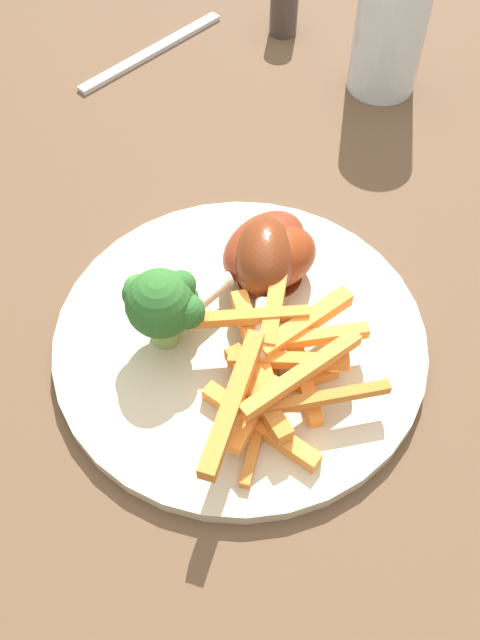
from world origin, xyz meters
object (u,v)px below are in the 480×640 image
(broccoli_floret_middle, at_px, (160,301))
(chicken_drumstick_far, at_px, (268,261))
(chicken_drumstick_extra, at_px, (264,263))
(water_glass, at_px, (390,28))
(broccoli_floret_front, at_px, (162,303))
(pepper_shaker, at_px, (284,12))
(carrot_fries_pile, at_px, (273,371))
(chicken_drumstick_near, at_px, (260,251))
(fork, at_px, (152,52))
(dinner_plate, at_px, (240,340))
(dining_table, at_px, (279,354))

(broccoli_floret_middle, distance_m, chicken_drumstick_far, 0.09)
(chicken_drumstick_extra, bearing_deg, water_glass, 153.61)
(broccoli_floret_front, relative_size, broccoli_floret_middle, 1.10)
(chicken_drumstick_extra, height_order, pepper_shaker, chicken_drumstick_extra)
(carrot_fries_pile, xyz_separation_m, chicken_drumstick_near, (-0.11, -0.00, 0.00))
(broccoli_floret_middle, bearing_deg, fork, -175.76)
(dinner_plate, distance_m, broccoli_floret_front, 0.07)
(water_glass, bearing_deg, fork, -104.48)
(chicken_drumstick_far, bearing_deg, fork, -161.62)
(dining_table, height_order, water_glass, water_glass)
(broccoli_floret_front, relative_size, chicken_drumstick_far, 0.56)
(water_glass, bearing_deg, pepper_shaker, -135.96)
(broccoli_floret_front, height_order, chicken_drumstick_extra, broccoli_floret_front)
(broccoli_floret_front, bearing_deg, chicken_drumstick_extra, 122.96)
(carrot_fries_pile, relative_size, pepper_shaker, 3.36)
(chicken_drumstick_near, bearing_deg, dining_table, 98.23)
(chicken_drumstick_near, distance_m, water_glass, 0.28)
(dining_table, xyz_separation_m, chicken_drumstick_near, (0.00, -0.02, 0.15))
(fork, distance_m, water_glass, 0.25)
(broccoli_floret_middle, distance_m, fork, 0.37)
(fork, bearing_deg, broccoli_floret_middle, -129.44)
(broccoli_floret_middle, bearing_deg, broccoli_floret_front, 25.21)
(broccoli_floret_middle, bearing_deg, chicken_drumstick_near, 129.62)
(dining_table, bearing_deg, broccoli_floret_middle, -56.25)
(fork, relative_size, water_glass, 1.50)
(chicken_drumstick_far, bearing_deg, carrot_fries_pile, -0.79)
(broccoli_floret_middle, height_order, water_glass, water_glass)
(chicken_drumstick_far, xyz_separation_m, fork, (-0.32, -0.11, -0.03))
(chicken_drumstick_far, bearing_deg, chicken_drumstick_extra, -29.51)
(dinner_plate, xyz_separation_m, broccoli_floret_middle, (-0.00, -0.06, 0.05))
(chicken_drumstick_near, bearing_deg, fork, -162.07)
(chicken_drumstick_far, relative_size, pepper_shaker, 2.53)
(dinner_plate, relative_size, chicken_drumstick_extra, 2.17)
(fork, relative_size, pepper_shaker, 3.96)
(dining_table, distance_m, chicken_drumstick_near, 0.16)
(dinner_plate, distance_m, chicken_drumstick_far, 0.06)
(pepper_shaker, bearing_deg, fork, -75.86)
(dinner_plate, bearing_deg, fork, -167.46)
(dinner_plate, xyz_separation_m, chicken_drumstick_far, (-0.05, 0.02, 0.03))
(carrot_fries_pile, relative_size, fork, 0.85)
(dinner_plate, relative_size, broccoli_floret_front, 4.11)
(chicken_drumstick_extra, xyz_separation_m, pepper_shaker, (-0.36, 0.04, -0.01))
(fork, bearing_deg, broccoli_floret_front, -129.21)
(dinner_plate, height_order, chicken_drumstick_far, chicken_drumstick_far)
(pepper_shaker, bearing_deg, broccoli_floret_middle, -15.71)
(carrot_fries_pile, xyz_separation_m, chicken_drumstick_far, (-0.10, 0.00, 0.00))
(broccoli_floret_front, distance_m, carrot_fries_pile, 0.09)
(broccoli_floret_middle, distance_m, pepper_shaker, 0.42)
(dining_table, xyz_separation_m, broccoli_floret_middle, (0.06, -0.09, 0.17))
(broccoli_floret_middle, xyz_separation_m, fork, (-0.37, -0.03, -0.05))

